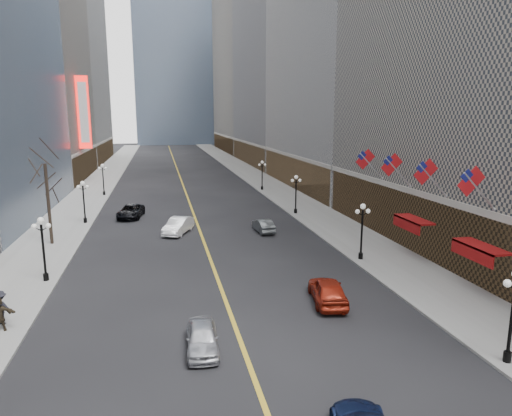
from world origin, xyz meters
name	(u,v)px	position (x,y,z in m)	size (l,w,h in m)	color
sidewalk_east	(270,186)	(14.00, 70.00, 0.07)	(6.00, 230.00, 0.15)	gray
sidewalk_west	(92,192)	(-14.00, 70.00, 0.07)	(6.00, 230.00, 0.15)	gray
lane_line	(181,180)	(0.00, 80.00, 0.01)	(0.25, 200.00, 0.02)	gold
bldg_east_c	(299,61)	(29.88, 106.00, 24.18)	(26.60, 40.60, 48.80)	gray
bldg_east_d	(260,54)	(29.90, 149.00, 31.17)	(26.60, 46.60, 62.80)	gray
bldg_west_d	(41,10)	(-29.92, 121.00, 36.17)	(26.60, 38.60, 72.80)	beige
streetlamp_east_1	(362,226)	(11.80, 30.00, 2.90)	(1.26, 0.44, 4.52)	black
streetlamp_east_2	(296,190)	(11.80, 48.00, 2.90)	(1.26, 0.44, 4.52)	black
streetlamp_east_3	(262,172)	(11.80, 66.00, 2.90)	(1.26, 0.44, 4.52)	black
streetlamp_west_1	(43,242)	(-11.80, 30.00, 2.90)	(1.26, 0.44, 4.52)	black
streetlamp_west_2	(84,197)	(-11.80, 48.00, 2.90)	(1.26, 0.44, 4.52)	black
streetlamp_west_3	(103,176)	(-11.80, 66.00, 2.90)	(1.26, 0.44, 4.52)	black
flag_2	(473,184)	(15.31, 22.00, 7.29)	(2.87, 0.12, 2.87)	#B2B2B7
flag_3	(428,174)	(15.31, 27.00, 7.29)	(2.87, 0.12, 2.87)	#B2B2B7
flag_4	(393,167)	(15.31, 32.00, 7.29)	(2.87, 0.12, 2.87)	#B2B2B7
flag_5	(367,161)	(15.31, 37.00, 7.29)	(2.87, 0.12, 2.87)	#B2B2B7
awning_b	(478,248)	(16.11, 22.00, 3.08)	(1.40, 4.00, 0.93)	maroon
awning_c	(412,221)	(16.11, 30.00, 3.08)	(1.40, 4.00, 0.93)	maroon
theatre_marquee	(84,113)	(-15.88, 80.00, 12.00)	(2.00, 0.55, 12.00)	red
tree_west_far	(46,176)	(-13.50, 40.00, 6.24)	(3.60, 3.60, 7.92)	#2D231C
car_nb_near	(202,337)	(-2.00, 18.31, 0.67)	(1.59, 3.95, 1.34)	#B8B9C0
car_nb_mid	(178,226)	(-2.16, 41.83, 0.79)	(1.67, 4.79, 1.58)	white
car_nb_far	(131,211)	(-7.16, 50.20, 0.73)	(2.44, 5.29, 1.47)	black
car_sb_mid	(328,290)	(6.17, 22.58, 0.81)	(1.91, 4.74, 1.61)	maroon
car_sb_far	(263,226)	(6.20, 40.65, 0.66)	(1.39, 3.99, 1.31)	#4A4F52
ped_west_walk	(1,308)	(-12.57, 23.17, 1.12)	(1.25, 0.52, 1.93)	black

